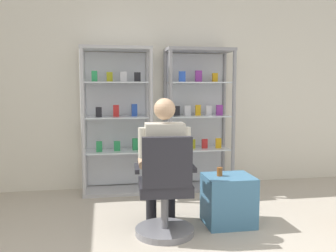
{
  "coord_description": "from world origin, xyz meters",
  "views": [
    {
      "loc": [
        -0.74,
        -2.12,
        1.39
      ],
      "look_at": [
        -0.09,
        1.51,
        1.0
      ],
      "focal_mm": 39.38,
      "sensor_mm": 36.0,
      "label": 1
    }
  ],
  "objects_px": {
    "display_cabinet_right": "(197,118)",
    "tea_glass": "(220,172)",
    "office_chair": "(165,195)",
    "storage_crate": "(228,200)",
    "seated_shopkeeper": "(163,158)",
    "display_cabinet_left": "(117,119)"
  },
  "relations": [
    {
      "from": "display_cabinet_left",
      "to": "office_chair",
      "type": "bearing_deg",
      "value": -76.91
    },
    {
      "from": "seated_shopkeeper",
      "to": "display_cabinet_left",
      "type": "bearing_deg",
      "value": 104.89
    },
    {
      "from": "display_cabinet_right",
      "to": "seated_shopkeeper",
      "type": "distance_m",
      "value": 1.63
    },
    {
      "from": "storage_crate",
      "to": "display_cabinet_right",
      "type": "bearing_deg",
      "value": 88.28
    },
    {
      "from": "tea_glass",
      "to": "seated_shopkeeper",
      "type": "bearing_deg",
      "value": -175.93
    },
    {
      "from": "office_chair",
      "to": "seated_shopkeeper",
      "type": "bearing_deg",
      "value": 86.4
    },
    {
      "from": "office_chair",
      "to": "storage_crate",
      "type": "bearing_deg",
      "value": 15.63
    },
    {
      "from": "display_cabinet_right",
      "to": "storage_crate",
      "type": "bearing_deg",
      "value": -91.72
    },
    {
      "from": "tea_glass",
      "to": "display_cabinet_left",
      "type": "bearing_deg",
      "value": 124.43
    },
    {
      "from": "storage_crate",
      "to": "tea_glass",
      "type": "height_order",
      "value": "tea_glass"
    },
    {
      "from": "tea_glass",
      "to": "office_chair",
      "type": "bearing_deg",
      "value": -160.91
    },
    {
      "from": "display_cabinet_right",
      "to": "tea_glass",
      "type": "xyz_separation_m",
      "value": [
        -0.13,
        -1.41,
        -0.42
      ]
    },
    {
      "from": "office_chair",
      "to": "seated_shopkeeper",
      "type": "distance_m",
      "value": 0.36
    },
    {
      "from": "display_cabinet_left",
      "to": "seated_shopkeeper",
      "type": "xyz_separation_m",
      "value": [
        0.39,
        -1.45,
        -0.25
      ]
    },
    {
      "from": "seated_shopkeeper",
      "to": "tea_glass",
      "type": "height_order",
      "value": "seated_shopkeeper"
    },
    {
      "from": "display_cabinet_left",
      "to": "display_cabinet_right",
      "type": "height_order",
      "value": "same"
    },
    {
      "from": "display_cabinet_left",
      "to": "office_chair",
      "type": "height_order",
      "value": "display_cabinet_left"
    },
    {
      "from": "seated_shopkeeper",
      "to": "tea_glass",
      "type": "relative_size",
      "value": 14.76
    },
    {
      "from": "display_cabinet_right",
      "to": "seated_shopkeeper",
      "type": "height_order",
      "value": "display_cabinet_right"
    },
    {
      "from": "display_cabinet_right",
      "to": "tea_glass",
      "type": "bearing_deg",
      "value": -95.47
    },
    {
      "from": "display_cabinet_left",
      "to": "tea_glass",
      "type": "height_order",
      "value": "display_cabinet_left"
    },
    {
      "from": "display_cabinet_left",
      "to": "seated_shopkeeper",
      "type": "height_order",
      "value": "display_cabinet_left"
    }
  ]
}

